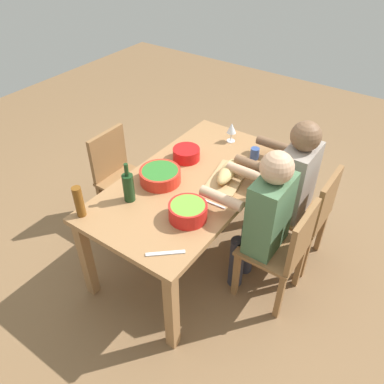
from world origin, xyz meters
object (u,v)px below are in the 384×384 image
(serving_bowl_fruit, at_px, (186,153))
(bread_loaf, at_px, (228,172))
(diner_far_center, at_px, (263,215))
(wine_glass, at_px, (232,129))
(chair_far_left, at_px, (309,213))
(dining_table, at_px, (192,190))
(chair_far_center, at_px, (284,249))
(wine_bottle, at_px, (128,187))
(diner_far_left, at_px, (291,182))
(serving_bowl_salad, at_px, (188,211))
(beer_bottle, at_px, (79,202))
(serving_bowl_greens, at_px, (160,175))
(chair_near_center, at_px, (119,174))
(cup_far_left, at_px, (255,153))
(cutting_board, at_px, (227,178))

(serving_bowl_fruit, bearing_deg, bread_loaf, 83.67)
(diner_far_center, relative_size, wine_glass, 7.23)
(chair_far_left, distance_m, wine_glass, 0.91)
(dining_table, bearing_deg, serving_bowl_fruit, -136.04)
(chair_far_center, xyz_separation_m, wine_bottle, (0.42, -0.98, 0.37))
(diner_far_left, distance_m, serving_bowl_salad, 0.88)
(wine_bottle, relative_size, beer_bottle, 1.32)
(chair_far_left, bearing_deg, serving_bowl_salad, -34.38)
(serving_bowl_greens, height_order, serving_bowl_fruit, serving_bowl_greens)
(serving_bowl_salad, relative_size, bread_loaf, 0.78)
(diner_far_center, bearing_deg, chair_near_center, -90.00)
(wine_glass, bearing_deg, chair_near_center, -48.42)
(diner_far_left, bearing_deg, beer_bottle, -38.90)
(diner_far_left, distance_m, chair_far_center, 0.53)
(diner_far_left, xyz_separation_m, serving_bowl_greens, (0.59, -0.75, 0.10))
(serving_bowl_salad, bearing_deg, chair_far_left, 145.62)
(diner_far_center, xyz_separation_m, cup_far_left, (-0.51, -0.34, 0.09))
(chair_near_center, height_order, beer_bottle, beer_bottle)
(cup_far_left, bearing_deg, diner_far_left, 79.64)
(bread_loaf, bearing_deg, diner_far_center, 67.14)
(serving_bowl_greens, relative_size, wine_glass, 1.78)
(chair_far_center, relative_size, serving_bowl_salad, 3.42)
(diner_far_center, relative_size, beer_bottle, 5.45)
(cup_far_left, bearing_deg, serving_bowl_fruit, -54.05)
(diner_far_center, bearing_deg, cup_far_left, -146.36)
(diner_far_left, bearing_deg, wine_bottle, -42.28)
(chair_far_center, distance_m, cup_far_left, 0.79)
(chair_near_center, distance_m, serving_bowl_greens, 0.68)
(bread_loaf, bearing_deg, wine_bottle, -35.93)
(dining_table, xyz_separation_m, diner_far_center, (-0.00, 0.58, 0.05))
(wine_glass, bearing_deg, diner_far_center, 44.62)
(chair_far_left, xyz_separation_m, bread_loaf, (0.29, -0.56, 0.32))
(serving_bowl_fruit, height_order, cutting_board, serving_bowl_fruit)
(serving_bowl_fruit, bearing_deg, serving_bowl_salad, 36.44)
(cutting_board, bearing_deg, diner_far_center, 67.14)
(chair_far_center, distance_m, beer_bottle, 1.39)
(cutting_board, height_order, beer_bottle, beer_bottle)
(chair_near_center, xyz_separation_m, beer_bottle, (0.72, 0.39, 0.37))
(beer_bottle, bearing_deg, chair_far_left, 136.05)
(serving_bowl_greens, xyz_separation_m, beer_bottle, (0.58, -0.19, 0.06))
(bread_loaf, bearing_deg, serving_bowl_fruit, -96.33)
(dining_table, relative_size, wine_bottle, 5.64)
(serving_bowl_fruit, xyz_separation_m, beer_bottle, (0.92, -0.17, 0.06))
(chair_far_left, distance_m, serving_bowl_greens, 1.15)
(bread_loaf, height_order, wine_glass, wine_glass)
(beer_bottle, bearing_deg, cup_far_left, 153.94)
(cutting_board, bearing_deg, serving_bowl_greens, -51.71)
(serving_bowl_salad, bearing_deg, wine_glass, -165.16)
(bread_loaf, height_order, wine_bottle, wine_bottle)
(chair_near_center, relative_size, cup_far_left, 9.40)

